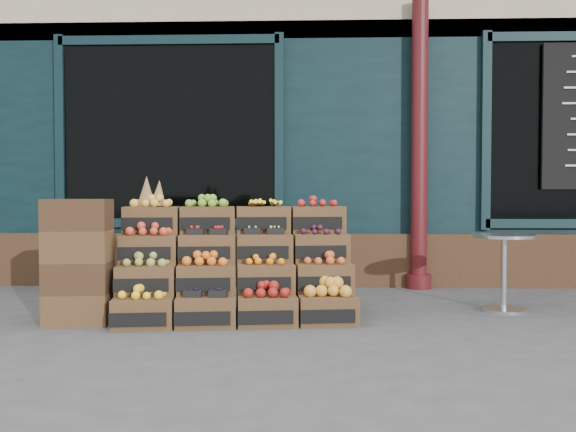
{
  "coord_description": "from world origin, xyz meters",
  "views": [
    {
      "loc": [
        0.01,
        -5.07,
        1.05
      ],
      "look_at": [
        -0.2,
        0.7,
        0.85
      ],
      "focal_mm": 40.0,
      "sensor_mm": 36.0,
      "label": 1
    }
  ],
  "objects": [
    {
      "name": "ground",
      "position": [
        0.0,
        0.0,
        0.0
      ],
      "size": [
        60.0,
        60.0,
        0.0
      ],
      "primitive_type": "plane",
      "color": "#434346",
      "rests_on": "ground"
    },
    {
      "name": "bistro_table",
      "position": [
        1.73,
        0.69,
        0.43
      ],
      "size": [
        0.55,
        0.55,
        0.69
      ],
      "rotation": [
        0.0,
        0.0,
        -0.38
      ],
      "color": "silver",
      "rests_on": "ground"
    },
    {
      "name": "crate_display",
      "position": [
        -0.64,
        0.36,
        0.37
      ],
      "size": [
        2.03,
        1.18,
        1.21
      ],
      "rotation": [
        0.0,
        0.0,
        0.13
      ],
      "color": "#4F361F",
      "rests_on": "ground"
    },
    {
      "name": "shop_facade",
      "position": [
        0.0,
        5.11,
        2.4
      ],
      "size": [
        12.0,
        6.24,
        4.8
      ],
      "color": "black",
      "rests_on": "ground"
    },
    {
      "name": "spare_crates",
      "position": [
        -1.87,
        0.0,
        0.5
      ],
      "size": [
        0.53,
        0.39,
        1.01
      ],
      "rotation": [
        0.0,
        0.0,
        0.09
      ],
      "color": "#4F361F",
      "rests_on": "ground"
    },
    {
      "name": "shopkeeper",
      "position": [
        -1.19,
        2.67,
        1.1
      ],
      "size": [
        0.87,
        0.64,
        2.21
      ],
      "primitive_type": "imported",
      "rotation": [
        0.0,
        0.0,
        3.0
      ],
      "color": "#1F6D32",
      "rests_on": "ground"
    }
  ]
}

